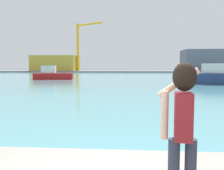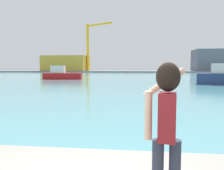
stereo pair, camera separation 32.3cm
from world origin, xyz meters
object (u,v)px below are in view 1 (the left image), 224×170
(boat_moored_2, at_px, (222,77))
(warehouse_right, at_px, (206,60))
(warehouse_left, at_px, (56,63))
(port_crane, at_px, (80,42))
(boat_moored, at_px, (52,75))
(person_photographer, at_px, (182,119))

(boat_moored_2, height_order, warehouse_right, warehouse_right)
(warehouse_left, height_order, warehouse_right, warehouse_right)
(warehouse_right, height_order, port_crane, port_crane)
(boat_moored, distance_m, warehouse_right, 69.38)
(boat_moored, bearing_deg, warehouse_right, 44.71)
(person_photographer, relative_size, port_crane, 0.09)
(boat_moored_2, height_order, port_crane, port_crane)
(warehouse_right, relative_size, port_crane, 0.98)
(warehouse_left, bearing_deg, boat_moored_2, -56.75)
(warehouse_left, relative_size, port_crane, 0.93)
(warehouse_right, distance_m, port_crane, 49.43)
(warehouse_right, bearing_deg, warehouse_left, -178.59)
(person_photographer, distance_m, port_crane, 91.05)
(boat_moored_2, bearing_deg, boat_moored, 172.21)
(boat_moored_2, distance_m, warehouse_right, 66.36)
(boat_moored, height_order, warehouse_right, warehouse_right)
(person_photographer, distance_m, warehouse_right, 95.59)
(person_photographer, relative_size, warehouse_left, 0.10)
(person_photographer, distance_m, boat_moored, 39.18)
(warehouse_left, bearing_deg, boat_moored, -73.04)
(port_crane, bearing_deg, warehouse_right, 3.11)
(person_photographer, distance_m, boat_moored_2, 29.39)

